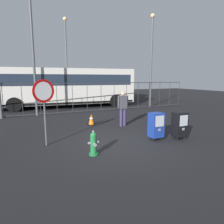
{
  "coord_description": "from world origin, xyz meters",
  "views": [
    {
      "loc": [
        -3.04,
        -6.06,
        2.25
      ],
      "look_at": [
        0.3,
        1.2,
        0.9
      ],
      "focal_mm": 31.79,
      "sensor_mm": 36.0,
      "label": 1
    }
  ],
  "objects_px": {
    "stop_sign": "(44,99)",
    "bus_near": "(67,86)",
    "newspaper_box_primary": "(156,125)",
    "traffic_cone": "(91,120)",
    "bus_far": "(79,84)",
    "street_light_near_left": "(66,55)",
    "fire_hydrant": "(93,144)",
    "street_light_near_right": "(151,55)",
    "pedestrian": "(123,106)",
    "street_light_far_left": "(32,37)",
    "newspaper_box_secondary": "(180,124)"
  },
  "relations": [
    {
      "from": "newspaper_box_secondary",
      "to": "traffic_cone",
      "type": "relative_size",
      "value": 1.92
    },
    {
      "from": "newspaper_box_primary",
      "to": "stop_sign",
      "type": "relative_size",
      "value": 0.46
    },
    {
      "from": "bus_far",
      "to": "street_light_near_left",
      "type": "relative_size",
      "value": 1.47
    },
    {
      "from": "newspaper_box_primary",
      "to": "bus_far",
      "type": "distance_m",
      "value": 13.83
    },
    {
      "from": "newspaper_box_secondary",
      "to": "street_light_far_left",
      "type": "height_order",
      "value": "street_light_far_left"
    },
    {
      "from": "traffic_cone",
      "to": "newspaper_box_primary",
      "type": "bearing_deg",
      "value": -67.54
    },
    {
      "from": "fire_hydrant",
      "to": "bus_near",
      "type": "xyz_separation_m",
      "value": [
        1.46,
        10.41,
        1.36
      ]
    },
    {
      "from": "bus_far",
      "to": "traffic_cone",
      "type": "bearing_deg",
      "value": -100.38
    },
    {
      "from": "traffic_cone",
      "to": "bus_near",
      "type": "distance_m",
      "value": 6.82
    },
    {
      "from": "fire_hydrant",
      "to": "traffic_cone",
      "type": "bearing_deg",
      "value": 72.1
    },
    {
      "from": "stop_sign",
      "to": "traffic_cone",
      "type": "bearing_deg",
      "value": 43.68
    },
    {
      "from": "newspaper_box_secondary",
      "to": "stop_sign",
      "type": "distance_m",
      "value": 4.91
    },
    {
      "from": "bus_far",
      "to": "street_light_near_left",
      "type": "distance_m",
      "value": 3.78
    },
    {
      "from": "fire_hydrant",
      "to": "newspaper_box_secondary",
      "type": "relative_size",
      "value": 0.73
    },
    {
      "from": "newspaper_box_primary",
      "to": "bus_near",
      "type": "xyz_separation_m",
      "value": [
        -1.13,
        9.99,
        1.14
      ]
    },
    {
      "from": "newspaper_box_secondary",
      "to": "pedestrian",
      "type": "height_order",
      "value": "pedestrian"
    },
    {
      "from": "newspaper_box_secondary",
      "to": "bus_far",
      "type": "height_order",
      "value": "bus_far"
    },
    {
      "from": "newspaper_box_primary",
      "to": "newspaper_box_secondary",
      "type": "height_order",
      "value": "same"
    },
    {
      "from": "street_light_near_left",
      "to": "street_light_far_left",
      "type": "bearing_deg",
      "value": -122.97
    },
    {
      "from": "fire_hydrant",
      "to": "pedestrian",
      "type": "distance_m",
      "value": 3.85
    },
    {
      "from": "street_light_far_left",
      "to": "newspaper_box_secondary",
      "type": "bearing_deg",
      "value": -58.51
    },
    {
      "from": "stop_sign",
      "to": "street_light_near_left",
      "type": "height_order",
      "value": "street_light_near_left"
    },
    {
      "from": "street_light_near_left",
      "to": "street_light_near_right",
      "type": "distance_m",
      "value": 7.03
    },
    {
      "from": "newspaper_box_primary",
      "to": "street_light_near_left",
      "type": "distance_m",
      "value": 12.01
    },
    {
      "from": "bus_near",
      "to": "street_light_near_right",
      "type": "height_order",
      "value": "street_light_near_right"
    },
    {
      "from": "pedestrian",
      "to": "street_light_near_left",
      "type": "xyz_separation_m",
      "value": [
        -0.66,
        8.99,
        3.22
      ]
    },
    {
      "from": "stop_sign",
      "to": "street_light_near_right",
      "type": "distance_m",
      "value": 10.72
    },
    {
      "from": "traffic_cone",
      "to": "stop_sign",
      "type": "bearing_deg",
      "value": -136.32
    },
    {
      "from": "bus_far",
      "to": "street_light_far_left",
      "type": "relative_size",
      "value": 1.31
    },
    {
      "from": "traffic_cone",
      "to": "street_light_near_right",
      "type": "distance_m",
      "value": 8.12
    },
    {
      "from": "newspaper_box_secondary",
      "to": "street_light_near_left",
      "type": "bearing_deg",
      "value": 97.82
    },
    {
      "from": "bus_far",
      "to": "street_light_near_left",
      "type": "height_order",
      "value": "street_light_near_left"
    },
    {
      "from": "street_light_far_left",
      "to": "pedestrian",
      "type": "bearing_deg",
      "value": -52.37
    },
    {
      "from": "street_light_near_right",
      "to": "pedestrian",
      "type": "bearing_deg",
      "value": -136.38
    },
    {
      "from": "bus_near",
      "to": "street_light_far_left",
      "type": "relative_size",
      "value": 1.33
    },
    {
      "from": "street_light_near_left",
      "to": "street_light_near_right",
      "type": "relative_size",
      "value": 1.03
    },
    {
      "from": "pedestrian",
      "to": "street_light_near_left",
      "type": "bearing_deg",
      "value": 94.22
    },
    {
      "from": "newspaper_box_primary",
      "to": "traffic_cone",
      "type": "relative_size",
      "value": 1.92
    },
    {
      "from": "street_light_near_left",
      "to": "street_light_far_left",
      "type": "xyz_separation_m",
      "value": [
        -2.86,
        -4.41,
        0.44
      ]
    },
    {
      "from": "newspaper_box_secondary",
      "to": "street_light_near_right",
      "type": "distance_m",
      "value": 9.02
    },
    {
      "from": "fire_hydrant",
      "to": "bus_far",
      "type": "xyz_separation_m",
      "value": [
        3.53,
        14.17,
        1.36
      ]
    },
    {
      "from": "traffic_cone",
      "to": "bus_near",
      "type": "height_order",
      "value": "bus_near"
    },
    {
      "from": "newspaper_box_primary",
      "to": "street_light_near_right",
      "type": "distance_m",
      "value": 9.2
    },
    {
      "from": "street_light_near_right",
      "to": "bus_near",
      "type": "bearing_deg",
      "value": 153.65
    },
    {
      "from": "newspaper_box_primary",
      "to": "bus_near",
      "type": "relative_size",
      "value": 0.1
    },
    {
      "from": "stop_sign",
      "to": "street_light_far_left",
      "type": "height_order",
      "value": "street_light_far_left"
    },
    {
      "from": "street_light_near_left",
      "to": "street_light_far_left",
      "type": "relative_size",
      "value": 0.89
    },
    {
      "from": "stop_sign",
      "to": "newspaper_box_secondary",
      "type": "bearing_deg",
      "value": -16.11
    },
    {
      "from": "bus_near",
      "to": "newspaper_box_primary",
      "type": "bearing_deg",
      "value": -78.31
    },
    {
      "from": "stop_sign",
      "to": "bus_near",
      "type": "height_order",
      "value": "bus_near"
    }
  ]
}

